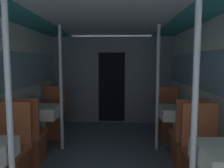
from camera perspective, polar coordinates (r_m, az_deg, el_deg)
wall_left at (r=3.44m, az=-27.01°, el=-1.53°), size 0.05×6.35×2.10m
wall_right at (r=3.31m, az=25.57°, el=-1.73°), size 0.05×6.35×2.10m
ceiling_panel at (r=3.07m, az=-1.30°, el=18.00°), size 2.99×6.35×0.07m
bulkhead_far at (r=5.34m, az=-0.06°, el=0.97°), size 2.93×0.09×2.10m
chair_left_far_0 at (r=2.99m, az=-25.31°, el=-18.10°), size 0.42×0.42×1.00m
support_pole_left_0 at (r=2.13m, az=-25.23°, el=-6.70°), size 0.06×0.06×2.10m
dining_table_left_1 at (r=3.93m, az=-17.72°, el=-7.45°), size 0.56×0.56×0.74m
chair_left_near_1 at (r=3.50m, az=-20.75°, el=-14.40°), size 0.42×0.42×1.00m
chair_left_far_1 at (r=4.53m, az=-15.18°, el=-9.59°), size 0.42×0.42×1.00m
support_pole_left_1 at (r=3.76m, az=-13.19°, el=-1.13°), size 0.06×0.06×2.10m
chair_right_far_0 at (r=2.88m, az=22.76°, el=-18.95°), size 0.42×0.42×1.00m
support_pole_right_0 at (r=2.02m, az=20.77°, el=-7.19°), size 0.06×0.06×2.10m
dining_table_right_1 at (r=3.84m, az=16.55°, el=-7.70°), size 0.56×0.56×0.74m
chair_right_near_1 at (r=3.40m, az=18.99°, el=-14.91°), size 0.42×0.42×1.00m
chair_right_far_1 at (r=4.46m, az=14.50°, el=-9.82°), size 0.42×0.42×1.00m
support_pole_right_1 at (r=3.69m, az=11.82°, el=-1.21°), size 0.06×0.06×2.10m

